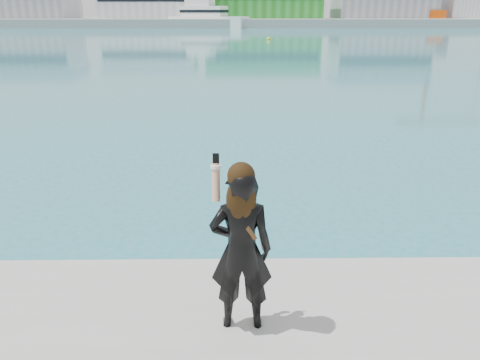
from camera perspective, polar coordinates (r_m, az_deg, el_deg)
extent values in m
cube|color=#9E9E99|center=(134.05, -0.95, 18.71)|extent=(320.00, 40.00, 2.00)
cube|color=silver|center=(133.92, -11.08, 20.72)|extent=(24.00, 15.00, 9.00)
cube|color=silver|center=(143.94, 26.05, 18.51)|extent=(12.00, 10.00, 6.00)
cube|color=#E9510D|center=(136.23, 22.72, 18.13)|extent=(4.00, 4.00, 2.00)
cylinder|color=silver|center=(130.77, -18.97, 19.88)|extent=(0.16, 0.16, 8.00)
cylinder|color=silver|center=(126.92, 9.70, 20.64)|extent=(0.16, 0.16, 8.00)
cube|color=white|center=(119.42, -3.89, 18.66)|extent=(19.75, 12.55, 2.56)
cube|color=white|center=(119.88, -4.41, 19.83)|extent=(11.58, 8.37, 2.35)
cube|color=white|center=(120.38, -4.92, 20.83)|extent=(7.32, 5.88, 1.92)
cube|color=black|center=(119.88, -4.41, 19.83)|extent=(11.82, 8.55, 0.64)
sphere|color=#FFF50D|center=(66.66, 3.50, 16.68)|extent=(0.50, 0.50, 0.50)
imported|color=black|center=(4.29, 0.13, -8.66)|extent=(0.57, 0.38, 1.57)
sphere|color=black|center=(3.97, 0.14, 0.52)|extent=(0.24, 0.24, 0.24)
ellipsoid|color=black|center=(4.00, 0.15, -2.41)|extent=(0.26, 0.14, 0.42)
cylinder|color=tan|center=(4.12, -2.95, -0.32)|extent=(0.07, 0.18, 0.34)
cylinder|color=white|center=(4.12, -2.96, 1.65)|extent=(0.09, 0.09, 0.03)
cube|color=black|center=(4.14, -2.96, 2.51)|extent=(0.06, 0.01, 0.11)
cube|color=#4C2D14|center=(4.07, 0.58, -5.35)|extent=(0.22, 0.02, 0.32)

